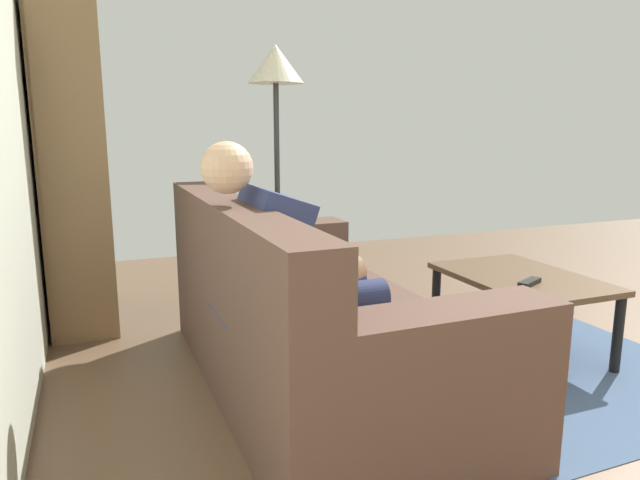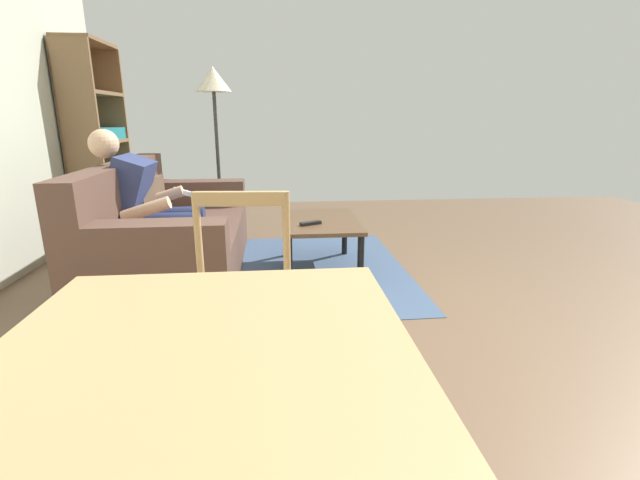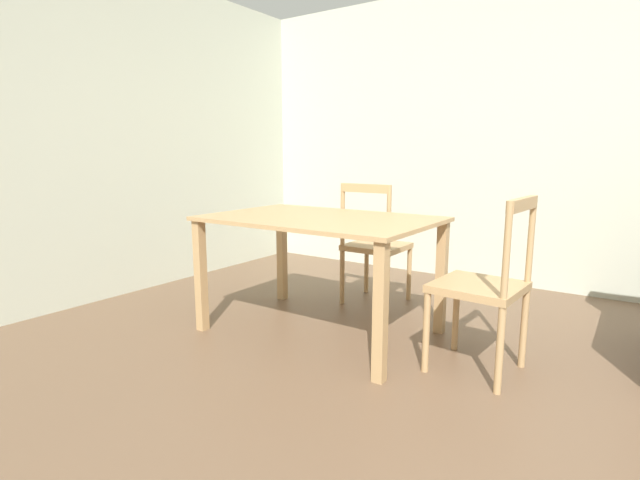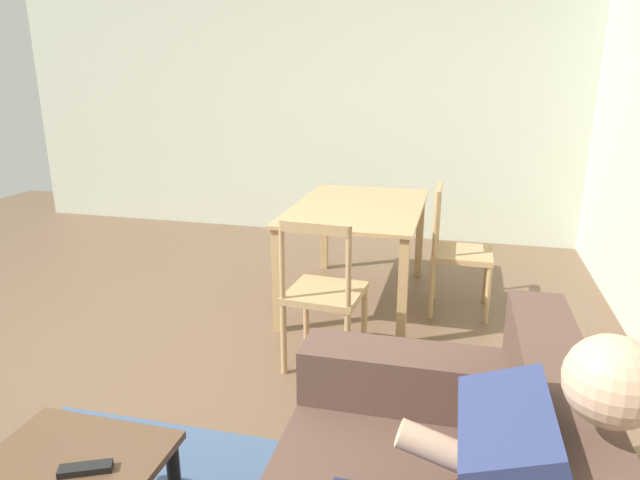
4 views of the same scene
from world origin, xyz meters
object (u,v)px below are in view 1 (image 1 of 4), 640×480
(bookshelf, at_px, (74,198))
(floor_lamp, at_px, (276,88))
(tv_remote, at_px, (530,282))
(couch, at_px, (305,323))
(person_lounging, at_px, (291,272))
(coffee_table, at_px, (521,286))

(bookshelf, bearing_deg, floor_lamp, -96.58)
(tv_remote, bearing_deg, floor_lamp, 5.70)
(couch, xyz_separation_m, floor_lamp, (1.26, -0.27, 1.12))
(floor_lamp, bearing_deg, person_lounging, 164.79)
(tv_remote, bearing_deg, coffee_table, -54.39)
(person_lounging, relative_size, floor_lamp, 0.67)
(couch, distance_m, person_lounging, 0.29)
(person_lounging, height_order, floor_lamp, floor_lamp)
(coffee_table, bearing_deg, floor_lamp, 36.57)
(coffee_table, xyz_separation_m, floor_lamp, (1.28, 0.95, 1.07))
(couch, height_order, person_lounging, person_lounging)
(person_lounging, relative_size, tv_remote, 6.72)
(tv_remote, distance_m, floor_lamp, 1.95)
(person_lounging, xyz_separation_m, tv_remote, (-0.09, -1.22, -0.15))
(tv_remote, height_order, floor_lamp, floor_lamp)
(person_lounging, distance_m, coffee_table, 1.33)
(couch, height_order, bookshelf, bookshelf)
(couch, xyz_separation_m, coffee_table, (-0.01, -1.22, 0.05))
(person_lounging, distance_m, tv_remote, 1.24)
(couch, xyz_separation_m, tv_remote, (-0.17, -1.13, 0.12))
(bookshelf, height_order, floor_lamp, bookshelf)
(person_lounging, bearing_deg, floor_lamp, -15.21)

